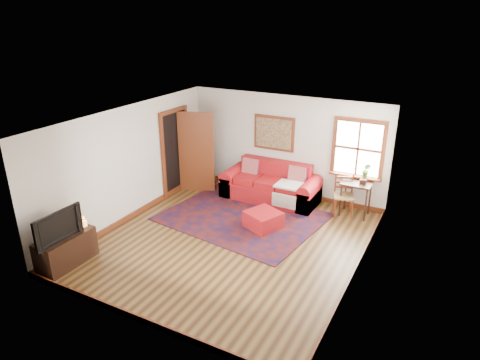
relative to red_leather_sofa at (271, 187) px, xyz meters
The scene contains 13 objects.
ground 2.32m from the red_leather_sofa, 86.21° to the right, with size 5.50×5.50×0.00m, color #3B240F.
room_envelope 2.65m from the red_leather_sofa, 86.19° to the right, with size 5.04×5.54×2.52m.
window 2.22m from the red_leather_sofa, 11.91° to the left, with size 1.18×0.20×1.38m.
doorway 2.25m from the red_leather_sofa, 165.95° to the right, with size 0.89×1.08×2.14m.
framed_artwork 1.32m from the red_leather_sofa, 109.51° to the left, with size 1.05×0.07×0.85m.
persian_rug 1.27m from the red_leather_sofa, 96.94° to the right, with size 3.30×2.64×0.02m, color #54140C.
red_leather_sofa is the anchor object (origin of this frame).
red_ottoman 1.54m from the red_leather_sofa, 72.05° to the right, with size 0.65×0.65×0.37m, color #AD161C.
side_table 2.06m from the red_leather_sofa, ahead, with size 0.66×0.49×0.79m.
ladder_back_chair 1.79m from the red_leather_sofa, ahead, with size 0.55×0.54×0.93m.
media_cabinet 4.88m from the red_leather_sofa, 115.40° to the right, with size 0.48×1.06×0.59m, color black.
television 5.05m from the red_leather_sofa, 114.43° to the right, with size 0.98×0.13×0.56m, color black.
candle_hurricane 4.48m from the red_leather_sofa, 117.21° to the right, with size 0.12×0.12×0.18m.
Camera 1 is at (3.69, -6.58, 4.33)m, focal length 32.00 mm.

